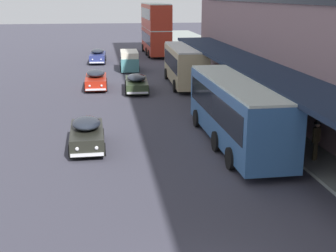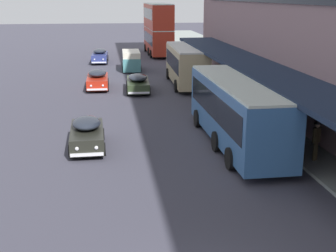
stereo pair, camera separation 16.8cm
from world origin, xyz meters
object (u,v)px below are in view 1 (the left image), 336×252
transit_bus_kerbside_front (185,63)px  sedan_trailing_mid (136,83)px  pedestrian_at_kerb (316,138)px  transit_bus_kerbside_rear (236,109)px  transit_bus_kerbside_far (156,27)px  sedan_second_mid (96,79)px  sedan_trailing_near (98,56)px  sedan_second_near (87,134)px  vw_van (129,59)px

transit_bus_kerbside_front → sedan_trailing_mid: (-4.29, -2.13, -1.17)m
transit_bus_kerbside_front → pedestrian_at_kerb: transit_bus_kerbside_front is taller
transit_bus_kerbside_front → transit_bus_kerbside_rear: 16.57m
transit_bus_kerbside_front → pedestrian_at_kerb: size_ratio=4.98×
transit_bus_kerbside_front → transit_bus_kerbside_far: (0.07, 21.40, 1.56)m
sedan_second_mid → pedestrian_at_kerb: size_ratio=2.51×
sedan_trailing_near → sedan_trailing_mid: bearing=-79.9°
transit_bus_kerbside_rear → sedan_second_near: (-7.52, 0.55, -1.15)m
sedan_trailing_near → pedestrian_at_kerb: (9.87, -34.64, 0.40)m
transit_bus_kerbside_front → sedan_trailing_near: 16.70m
sedan_trailing_near → sedan_second_near: sedan_trailing_near is taller
transit_bus_kerbside_rear → sedan_trailing_mid: transit_bus_kerbside_rear is taller
transit_bus_kerbside_rear → vw_van: 25.81m
sedan_trailing_near → sedan_second_near: size_ratio=1.17×
sedan_trailing_near → sedan_second_near: bearing=-91.0°
transit_bus_kerbside_far → sedan_second_mid: transit_bus_kerbside_far is taller
transit_bus_kerbside_front → sedan_trailing_near: transit_bus_kerbside_front is taller
sedan_second_near → vw_van: 25.24m
transit_bus_kerbside_far → sedan_second_mid: 23.21m
transit_bus_kerbside_rear → transit_bus_kerbside_far: bearing=89.4°
sedan_trailing_mid → sedan_trailing_near: bearing=100.1°
sedan_second_near → sedan_trailing_near: bearing=89.0°
transit_bus_kerbside_far → sedan_trailing_mid: transit_bus_kerbside_far is taller
sedan_trailing_near → sedan_trailing_mid: sedan_trailing_near is taller
transit_bus_kerbside_rear → sedan_trailing_mid: (-3.93, 14.44, -1.20)m
transit_bus_kerbside_front → vw_van: bearing=114.9°
transit_bus_kerbside_far → sedan_second_near: size_ratio=2.48×
sedan_second_near → vw_van: vw_van is taller
sedan_second_mid → transit_bus_kerbside_far: bearing=70.9°
pedestrian_at_kerb → vw_van: bearing=103.1°
transit_bus_kerbside_front → transit_bus_kerbside_rear: bearing=-91.2°
pedestrian_at_kerb → sedan_trailing_near: bearing=105.9°
transit_bus_kerbside_front → sedan_trailing_mid: bearing=-153.6°
transit_bus_kerbside_far → sedan_trailing_near: (-7.42, -6.45, -2.67)m
transit_bus_kerbside_far → vw_van: 13.36m
sedan_second_near → pedestrian_at_kerb: 11.04m
sedan_trailing_mid → sedan_second_mid: sedan_second_mid is taller
transit_bus_kerbside_rear → sedan_trailing_near: transit_bus_kerbside_rear is taller
transit_bus_kerbside_far → sedan_trailing_near: size_ratio=2.12×
sedan_trailing_mid → sedan_second_near: sedan_second_near is taller
sedan_second_mid → vw_van: 9.91m
transit_bus_kerbside_rear → pedestrian_at_kerb: bearing=-47.3°
pedestrian_at_kerb → sedan_trailing_mid: bearing=111.2°
transit_bus_kerbside_far → sedan_second_near: (-7.95, -37.42, -2.69)m
sedan_second_mid → pedestrian_at_kerb: bearing=-62.6°
vw_van → transit_bus_kerbside_front: bearing=-65.1°
vw_van → pedestrian_at_kerb: bearing=-76.9°
transit_bus_kerbside_front → transit_bus_kerbside_far: bearing=89.8°
sedan_trailing_near → sedan_trailing_mid: 17.35m
sedan_trailing_near → sedan_second_mid: bearing=-90.5°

